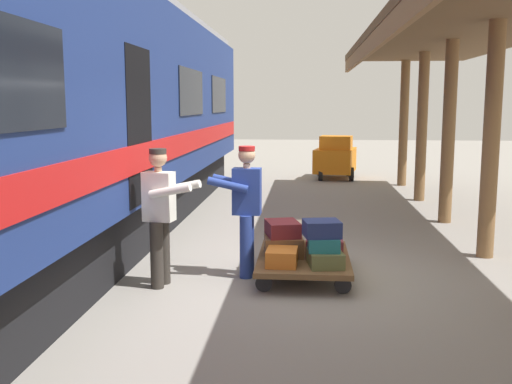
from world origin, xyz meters
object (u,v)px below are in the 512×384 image
suitcase_olive_duffel (325,259)px  suitcase_brown_leather (283,246)px  suitcase_burgundy_valise (324,247)px  suitcase_maroon_trunk (283,229)px  suitcase_teal_softside (324,244)px  suitcase_navy_fabric (322,229)px  porter_in_overalls (245,206)px  suitcase_cream_canvas (287,228)px  suitcase_orange_carryall (282,257)px  porter_by_door (161,212)px  train_car (27,117)px  suitcase_red_plastic (323,239)px  suitcase_tan_vintage (285,240)px  baggage_tug (335,158)px  luggage_cart (304,259)px

suitcase_olive_duffel → suitcase_brown_leather: 0.72m
suitcase_burgundy_valise → suitcase_brown_leather: 0.53m
suitcase_burgundy_valise → suitcase_maroon_trunk: size_ratio=0.94×
suitcase_maroon_trunk → suitcase_teal_softside: bearing=138.1°
suitcase_navy_fabric → porter_in_overalls: size_ratio=0.25×
suitcase_cream_canvas → suitcase_orange_carryall: bearing=88.1°
suitcase_olive_duffel → suitcase_burgundy_valise: bearing=-90.0°
suitcase_orange_carryall → porter_by_door: 1.58m
suitcase_brown_leather → train_car: bearing=1.4°
suitcase_red_plastic → suitcase_olive_duffel: 0.97m
porter_by_door → suitcase_navy_fabric: bearing=-175.5°
suitcase_brown_leather → suitcase_tan_vintage: bearing=-90.0°
suitcase_tan_vintage → suitcase_brown_leather: bearing=90.0°
suitcase_tan_vintage → suitcase_orange_carryall: suitcase_orange_carryall is taller
suitcase_orange_carryall → suitcase_teal_softside: 0.54m
train_car → porter_in_overalls: (-2.85, -0.04, -1.14)m
baggage_tug → suitcase_brown_leather: bearing=83.6°
luggage_cart → porter_by_door: size_ratio=1.03×
suitcase_orange_carryall → suitcase_maroon_trunk: suitcase_maroon_trunk is taller
luggage_cart → suitcase_tan_vintage: size_ratio=2.85×
suitcase_red_plastic → suitcase_tan_vintage: size_ratio=0.74×
suitcase_cream_canvas → porter_by_door: 1.90m
porter_by_door → luggage_cart: bearing=-161.8°
suitcase_maroon_trunk → porter_by_door: porter_by_door is taller
train_car → suitcase_teal_softside: train_car is taller
suitcase_navy_fabric → baggage_tug: 10.79m
luggage_cart → suitcase_olive_duffel: (-0.26, 0.48, 0.13)m
luggage_cart → suitcase_burgundy_valise: (-0.26, -0.00, 0.16)m
suitcase_navy_fabric → baggage_tug: bearing=-93.6°
suitcase_orange_carryall → suitcase_navy_fabric: size_ratio=1.05×
suitcase_orange_carryall → suitcase_maroon_trunk: bearing=-88.3°
suitcase_cream_canvas → porter_in_overalls: bearing=46.5°
suitcase_red_plastic → suitcase_teal_softside: size_ratio=1.16×
luggage_cart → suitcase_burgundy_valise: bearing=-180.0°
suitcase_red_plastic → suitcase_tan_vintage: (0.53, 0.00, -0.02)m
train_car → suitcase_red_plastic: bearing=-171.7°
porter_in_overalls → suitcase_teal_softside: bearing=158.5°
suitcase_cream_canvas → suitcase_navy_fabric: bearing=115.9°
luggage_cart → porter_by_door: porter_by_door is taller
suitcase_maroon_trunk → suitcase_navy_fabric: size_ratio=1.17×
suitcase_burgundy_valise → suitcase_navy_fabric: size_ratio=1.10×
suitcase_teal_softside → suitcase_navy_fabric: bearing=-44.7°
suitcase_tan_vintage → porter_in_overalls: 0.92m
suitcase_red_plastic → suitcase_teal_softside: (0.02, 0.93, 0.16)m
suitcase_olive_duffel → suitcase_teal_softside: size_ratio=1.24×
luggage_cart → suitcase_maroon_trunk: bearing=-5.1°
train_car → suitcase_navy_fabric: train_car is taller
baggage_tug → suitcase_olive_duffel: bearing=86.7°
suitcase_tan_vintage → baggage_tug: 9.94m
train_car → suitcase_brown_leather: train_car is taller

